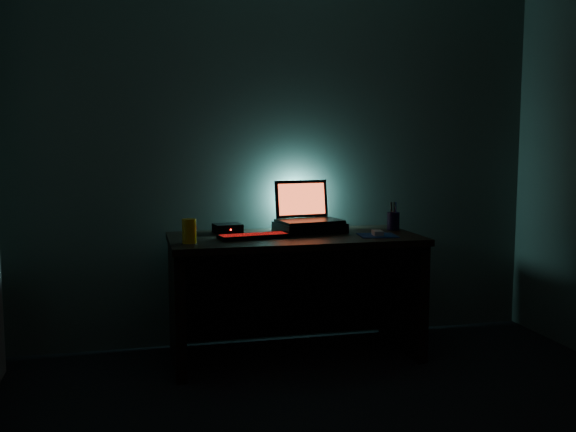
# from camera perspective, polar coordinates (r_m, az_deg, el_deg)

# --- Properties ---
(room) EXTENTS (3.50, 4.00, 2.50)m
(room) POSITION_cam_1_polar(r_m,az_deg,el_deg) (2.29, 10.50, 4.92)
(room) COLOR black
(room) RESTS_ON ground
(desk) EXTENTS (1.50, 0.70, 0.75)m
(desk) POSITION_cam_1_polar(r_m,az_deg,el_deg) (3.97, 0.40, -5.33)
(desk) COLOR black
(desk) RESTS_ON ground
(riser) EXTENTS (0.44, 0.36, 0.06)m
(riser) POSITION_cam_1_polar(r_m,az_deg,el_deg) (4.03, 1.93, -1.00)
(riser) COLOR black
(riser) RESTS_ON desk
(laptop) EXTENTS (0.42, 0.34, 0.26)m
(laptop) POSITION_cam_1_polar(r_m,az_deg,el_deg) (4.07, 1.64, 0.35)
(laptop) COLOR black
(laptop) RESTS_ON riser
(keyboard) EXTENTS (0.43, 0.19, 0.03)m
(keyboard) POSITION_cam_1_polar(r_m,az_deg,el_deg) (3.77, -3.09, -1.80)
(keyboard) COLOR black
(keyboard) RESTS_ON desk
(mousepad) EXTENTS (0.25, 0.23, 0.00)m
(mousepad) POSITION_cam_1_polar(r_m,az_deg,el_deg) (3.90, 7.96, -1.72)
(mousepad) COLOR #0B2150
(mousepad) RESTS_ON desk
(mouse) EXTENTS (0.07, 0.10, 0.03)m
(mouse) POSITION_cam_1_polar(r_m,az_deg,el_deg) (3.90, 7.96, -1.49)
(mouse) COLOR gray
(mouse) RESTS_ON mousepad
(pen_cup) EXTENTS (0.09, 0.09, 0.11)m
(pen_cup) POSITION_cam_1_polar(r_m,az_deg,el_deg) (4.17, 9.34, -0.45)
(pen_cup) COLOR black
(pen_cup) RESTS_ON desk
(juice_glass) EXTENTS (0.08, 0.08, 0.14)m
(juice_glass) POSITION_cam_1_polar(r_m,az_deg,el_deg) (3.62, -8.77, -1.33)
(juice_glass) COLOR #E4A40C
(juice_glass) RESTS_ON desk
(router) EXTENTS (0.19, 0.16, 0.06)m
(router) POSITION_cam_1_polar(r_m,az_deg,el_deg) (4.01, -5.39, -1.10)
(router) COLOR black
(router) RESTS_ON desk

